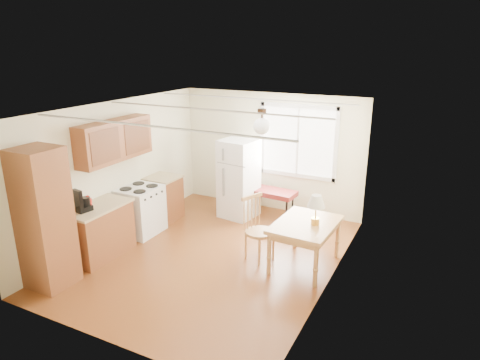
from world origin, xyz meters
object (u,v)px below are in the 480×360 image
Objects in this scene: refrigerator at (239,179)px; bench at (265,192)px; dining_table at (305,229)px; chair at (256,223)px.

bench is (0.50, 0.24, -0.29)m from refrigerator.
chair is (-0.83, -0.09, -0.02)m from dining_table.
dining_table is at bearing -45.43° from bench.
refrigerator is 1.24× the size of bench.
bench is 1.84m from chair.
bench is at bearing 34.14° from refrigerator.
dining_table is 1.15× the size of chair.
chair reaches higher than bench.
refrigerator is 1.31× the size of dining_table.
refrigerator is at bearing 146.30° from dining_table.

